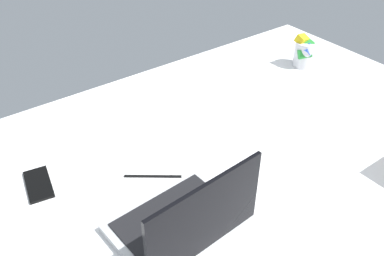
{
  "coord_description": "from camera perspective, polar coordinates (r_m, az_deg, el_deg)",
  "views": [
    {
      "loc": [
        73.07,
        67.04,
        101.47
      ],
      "look_at": [
        10.41,
        -18.51,
        24.0
      ],
      "focal_mm": 38.38,
      "sensor_mm": 36.0,
      "label": 1
    }
  ],
  "objects": [
    {
      "name": "charger_cable",
      "position": [
        1.23,
        -5.46,
        -6.7
      ],
      "size": [
        13.95,
        10.69,
        0.6
      ],
      "primitive_type": "cube",
      "rotation": [
        0.0,
        0.0,
        -0.64
      ],
      "color": "black",
      "rests_on": "bed_mattress"
    },
    {
      "name": "snack_cup",
      "position": [
        1.85,
        15.39,
        10.04
      ],
      "size": [
        10.46,
        9.37,
        14.45
      ],
      "color": "silver",
      "rests_on": "bed_mattress"
    },
    {
      "name": "laptop",
      "position": [
        1.05,
        -1.08,
        -12.76
      ],
      "size": [
        34.44,
        25.12,
        23.0
      ],
      "rotation": [
        0.0,
        0.0,
        0.07
      ],
      "color": "#B7BABC",
      "rests_on": "bed_mattress"
    },
    {
      "name": "bed_mattress",
      "position": [
        1.36,
        8.27,
        -7.33
      ],
      "size": [
        180.0,
        140.0,
        18.0
      ],
      "primitive_type": "cube",
      "color": "white",
      "rests_on": "ground"
    },
    {
      "name": "cell_phone",
      "position": [
        1.28,
        -20.55,
        -7.32
      ],
      "size": [
        9.11,
        14.96,
        0.8
      ],
      "primitive_type": "cube",
      "rotation": [
        0.0,
        0.0,
        6.11
      ],
      "color": "black",
      "rests_on": "bed_mattress"
    }
  ]
}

